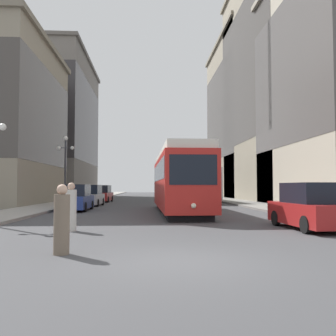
% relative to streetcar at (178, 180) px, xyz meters
% --- Properties ---
extents(ground_plane, '(200.00, 200.00, 0.00)m').
position_rel_streetcar_xyz_m(ground_plane, '(-1.26, -15.47, -2.10)').
color(ground_plane, '#424244').
extents(sidewalk_left, '(3.34, 120.00, 0.15)m').
position_rel_streetcar_xyz_m(sidewalk_left, '(-9.90, 24.53, -2.03)').
color(sidewalk_left, gray).
rests_on(sidewalk_left, ground).
extents(sidewalk_right, '(3.34, 120.00, 0.15)m').
position_rel_streetcar_xyz_m(sidewalk_right, '(7.38, 24.53, -2.03)').
color(sidewalk_right, gray).
rests_on(sidewalk_right, ground).
extents(streetcar, '(2.85, 14.16, 3.89)m').
position_rel_streetcar_xyz_m(streetcar, '(0.00, 0.00, 0.00)').
color(streetcar, black).
rests_on(streetcar, ground).
extents(transit_bus, '(2.95, 11.68, 3.45)m').
position_rel_streetcar_xyz_m(transit_bus, '(3.47, 15.62, -0.15)').
color(transit_bus, black).
rests_on(transit_bus, ground).
extents(parked_car_left_near, '(2.08, 4.52, 1.82)m').
position_rel_streetcar_xyz_m(parked_car_left_near, '(-6.93, 16.61, -1.26)').
color(parked_car_left_near, black).
rests_on(parked_car_left_near, ground).
extents(parked_car_left_mid, '(1.91, 4.78, 1.82)m').
position_rel_streetcar_xyz_m(parked_car_left_mid, '(-6.93, 2.17, -1.26)').
color(parked_car_left_mid, black).
rests_on(parked_car_left_mid, ground).
extents(parked_car_right_far, '(2.03, 4.47, 1.82)m').
position_rel_streetcar_xyz_m(parked_car_right_far, '(4.42, -9.53, -1.26)').
color(parked_car_right_far, black).
rests_on(parked_car_right_far, ground).
extents(parked_car_left_far, '(2.02, 4.43, 1.82)m').
position_rel_streetcar_xyz_m(parked_car_left_far, '(-6.93, 8.54, -1.26)').
color(parked_car_left_far, black).
rests_on(parked_car_left_far, ground).
extents(pedestrian_crossing_near, '(0.39, 0.39, 1.72)m').
position_rel_streetcar_xyz_m(pedestrian_crossing_near, '(-4.08, -14.43, -1.30)').
color(pedestrian_crossing_near, '#6B5B4C').
rests_on(pedestrian_crossing_near, ground).
extents(pedestrian_crossing_far, '(0.41, 0.41, 1.82)m').
position_rel_streetcar_xyz_m(pedestrian_crossing_far, '(-4.84, -9.65, -1.26)').
color(pedestrian_crossing_far, beige).
rests_on(pedestrian_crossing_far, ground).
extents(lamp_post_left_far, '(1.41, 0.36, 5.73)m').
position_rel_streetcar_xyz_m(lamp_post_left_far, '(-8.83, 7.26, 1.80)').
color(lamp_post_left_far, '#333338').
rests_on(lamp_post_left_far, sidewalk_left).
extents(building_left_midblock, '(12.84, 23.02, 22.18)m').
position_rel_streetcar_xyz_m(building_left_midblock, '(-17.69, 35.88, 9.31)').
color(building_left_midblock, slate).
rests_on(building_left_midblock, ground).
extents(building_right_midblock, '(16.09, 21.52, 24.57)m').
position_rel_streetcar_xyz_m(building_right_midblock, '(16.80, 33.15, 10.55)').
color(building_right_midblock, gray).
rests_on(building_right_midblock, ground).
extents(building_right_far, '(15.35, 21.56, 27.83)m').
position_rel_streetcar_xyz_m(building_right_far, '(16.43, 18.67, 12.24)').
color(building_right_far, gray).
rests_on(building_right_far, ground).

